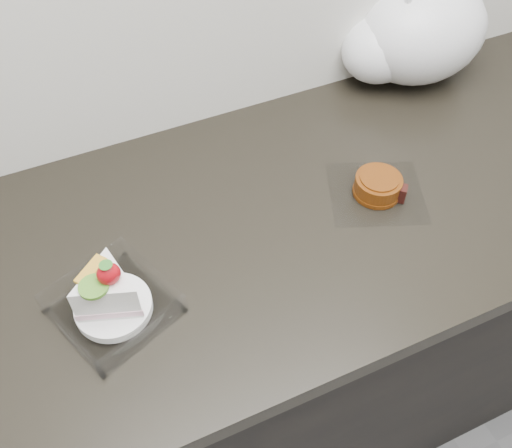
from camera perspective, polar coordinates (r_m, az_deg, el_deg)
counter at (r=1.41m, az=2.11°, el=-11.05°), size 2.04×0.64×0.90m
cake_tray at (r=0.91m, az=-14.31°, el=-7.31°), size 0.21×0.21×0.13m
mooncake_wrap at (r=1.08m, az=12.13°, el=3.62°), size 0.22×0.22×0.04m
plastic_bag at (r=1.34m, az=15.56°, el=17.75°), size 0.34×0.25×0.27m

